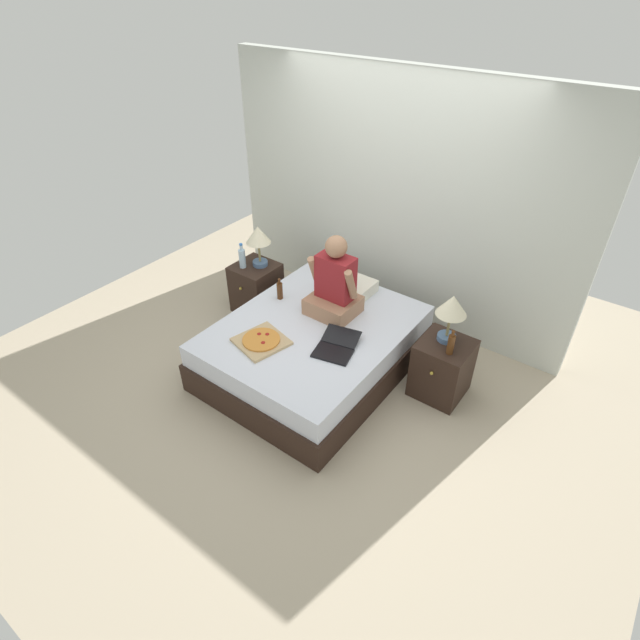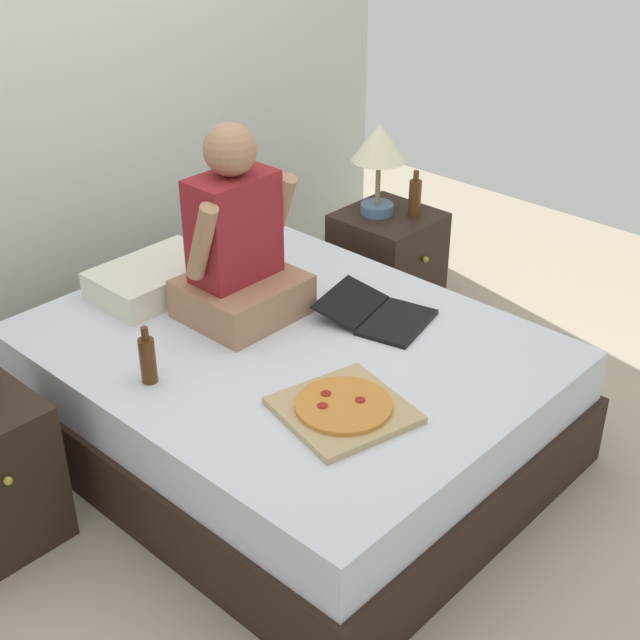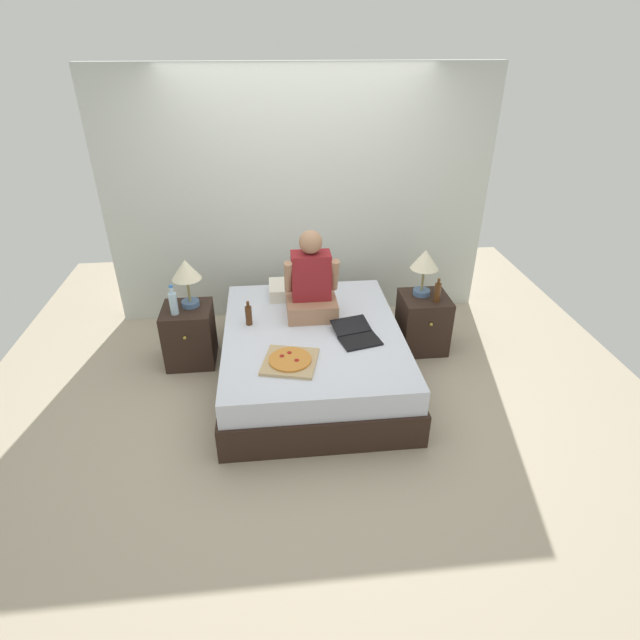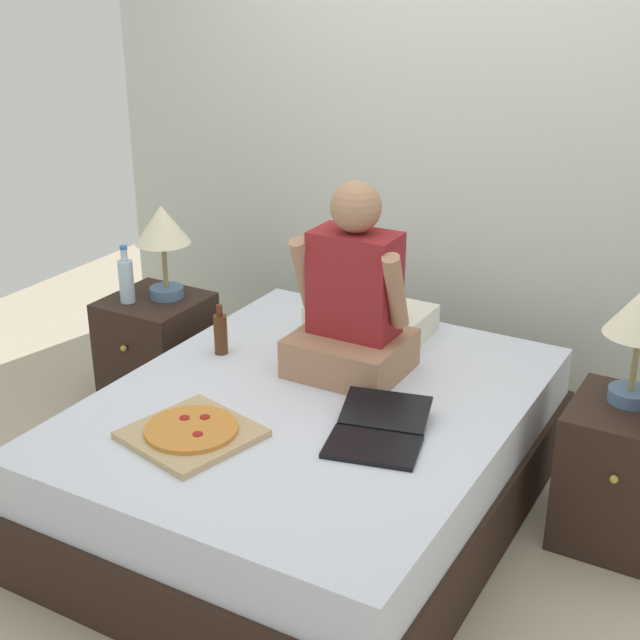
# 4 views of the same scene
# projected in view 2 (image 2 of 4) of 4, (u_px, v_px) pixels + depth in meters

# --- Properties ---
(ground_plane) EXTENTS (5.86, 5.86, 0.00)m
(ground_plane) POSITION_uv_depth(u_px,v_px,m) (291.00, 444.00, 3.66)
(ground_plane) COLOR tan
(wall_back) EXTENTS (3.86, 0.12, 2.50)m
(wall_back) POSITION_uv_depth(u_px,v_px,m) (66.00, 82.00, 3.82)
(wall_back) COLOR silver
(wall_back) RESTS_ON ground
(bed) EXTENTS (1.55, 1.93, 0.50)m
(bed) POSITION_uv_depth(u_px,v_px,m) (290.00, 395.00, 3.53)
(bed) COLOR black
(bed) RESTS_ON ground
(nightstand_right) EXTENTS (0.44, 0.47, 0.55)m
(nightstand_right) POSITION_uv_depth(u_px,v_px,m) (387.00, 265.00, 4.47)
(nightstand_right) COLOR black
(nightstand_right) RESTS_ON ground
(lamp_on_right_nightstand) EXTENTS (0.26, 0.26, 0.45)m
(lamp_on_right_nightstand) POSITION_uv_depth(u_px,v_px,m) (379.00, 149.00, 4.18)
(lamp_on_right_nightstand) COLOR #4C6B93
(lamp_on_right_nightstand) RESTS_ON nightstand_right
(beer_bottle) EXTENTS (0.06, 0.06, 0.23)m
(beer_bottle) POSITION_uv_depth(u_px,v_px,m) (415.00, 197.00, 4.27)
(beer_bottle) COLOR #512D14
(beer_bottle) RESTS_ON nightstand_right
(pillow) EXTENTS (0.52, 0.34, 0.12)m
(pillow) POSITION_uv_depth(u_px,v_px,m) (157.00, 278.00, 3.72)
(pillow) COLOR silver
(pillow) RESTS_ON bed
(person_seated) EXTENTS (0.47, 0.40, 0.78)m
(person_seated) POSITION_uv_depth(u_px,v_px,m) (237.00, 248.00, 3.45)
(person_seated) COLOR #A37556
(person_seated) RESTS_ON bed
(laptop) EXTENTS (0.40, 0.48, 0.07)m
(laptop) POSITION_uv_depth(u_px,v_px,m) (381.00, 316.00, 3.53)
(laptop) COLOR black
(laptop) RESTS_ON bed
(pizza_box) EXTENTS (0.48, 0.48, 0.05)m
(pizza_box) POSITION_uv_depth(u_px,v_px,m) (343.00, 409.00, 2.98)
(pizza_box) COLOR tan
(pizza_box) RESTS_ON bed
(beer_bottle_on_bed) EXTENTS (0.06, 0.06, 0.22)m
(beer_bottle_on_bed) POSITION_uv_depth(u_px,v_px,m) (148.00, 359.00, 3.11)
(beer_bottle_on_bed) COLOR #4C2811
(beer_bottle_on_bed) RESTS_ON bed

